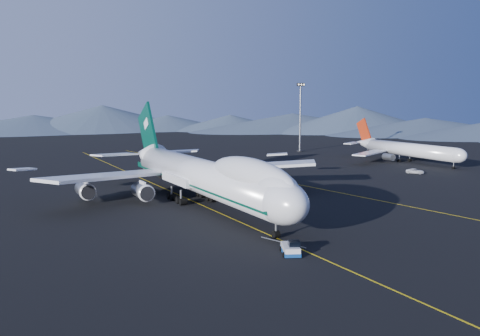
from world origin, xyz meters
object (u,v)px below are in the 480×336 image
service_van (415,171)px  floodlight_mast (300,117)px  boeing_747 (202,175)px  pushback_tug (290,250)px  second_jet (406,149)px

service_van → floodlight_mast: 64.46m
boeing_747 → service_van: (67.60, 12.19, -5.16)m
boeing_747 → pushback_tug: size_ratio=15.28×
boeing_747 → pushback_tug: bearing=-94.1°
pushback_tug → service_van: 84.03m
pushback_tug → floodlight_mast: floodlight_mast is taller
service_van → floodlight_mast: floodlight_mast is taller
pushback_tug → service_van: size_ratio=1.00×
pushback_tug → floodlight_mast: 133.56m
second_jet → service_van: bearing=-137.6°
floodlight_mast → pushback_tug: bearing=-124.6°
pushback_tug → floodlight_mast: bearing=79.0°
pushback_tug → service_van: pushback_tug is taller
second_jet → floodlight_mast: size_ratio=1.82×
boeing_747 → floodlight_mast: 105.15m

